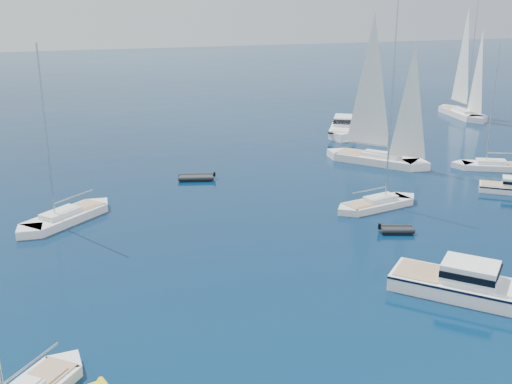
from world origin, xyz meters
TOP-DOWN VIEW (x-y plane):
  - ground at (0.00, 0.00)m, footprint 400.00×400.00m
  - motor_cruiser_right at (9.75, 5.83)m, footprint 10.06×10.40m
  - motor_cruiser_distant at (23.67, 51.28)m, footprint 9.07×11.97m
  - sailboat_mid_r at (31.21, 29.89)m, footprint 9.65×6.61m
  - sailboat_mid_l at (-13.98, 28.24)m, footprint 9.71×8.81m
  - sailboat_centre at (12.69, 22.85)m, footprint 9.51×4.14m
  - sailboat_sails_r at (20.24, 36.33)m, footprint 10.76×12.12m
  - sailboat_sails_far at (46.92, 56.64)m, footprint 5.24×13.37m
  - tender_grey_near at (11.12, 16.99)m, footprint 3.17×2.44m
  - tender_grey_far at (-0.64, 36.64)m, footprint 4.23×2.99m

SIDE VIEW (x-z plane):
  - ground at x=0.00m, z-range 0.00..0.00m
  - motor_cruiser_right at x=9.75m, z-range -1.45..1.45m
  - motor_cruiser_distant at x=23.67m, z-range -1.54..1.54m
  - sailboat_mid_r at x=31.21m, z-range -7.04..7.04m
  - sailboat_mid_l at x=-13.98m, z-range -7.67..7.67m
  - sailboat_centre at x=12.69m, z-range -6.78..6.78m
  - sailboat_sails_r at x=20.24m, z-range -9.48..9.48m
  - sailboat_sails_far at x=46.92m, z-range -9.57..9.57m
  - tender_grey_near at x=11.12m, z-range -0.47..0.47m
  - tender_grey_far at x=-0.64m, z-range -0.47..0.47m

